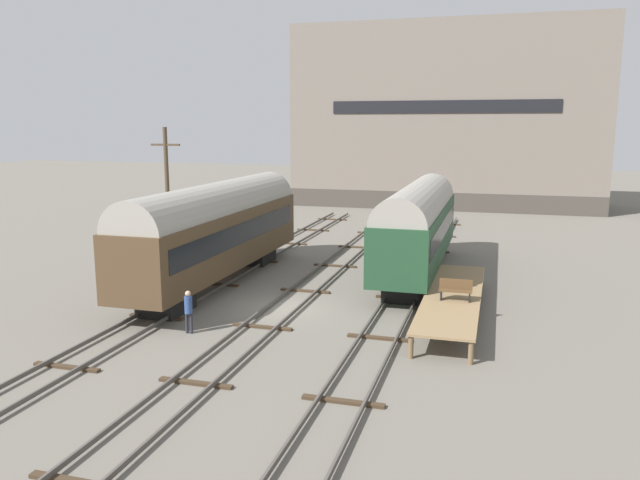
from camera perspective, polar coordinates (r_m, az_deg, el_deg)
ground_plane at (r=29.14m, az=-3.14°, el=-6.24°), size 200.00×200.00×0.00m
track_left at (r=31.04m, az=-11.90°, el=-5.13°), size 2.60×60.00×0.26m
track_middle at (r=29.10m, az=-3.15°, el=-5.97°), size 2.60×60.00×0.26m
track_right at (r=27.92m, az=6.62°, el=-6.74°), size 2.60×60.00×0.26m
train_car_green at (r=35.20m, az=8.93°, el=1.51°), size 2.92×15.18×5.21m
train_car_brown at (r=33.30m, az=-9.44°, el=1.18°), size 3.04×16.66×5.41m
station_platform at (r=28.47m, az=12.06°, el=-5.03°), size 2.43×11.86×0.96m
bench at (r=27.42m, az=12.30°, el=-4.41°), size 1.40×0.40×0.91m
person_worker at (r=25.95m, az=-11.94°, el=-6.07°), size 0.32×0.32×1.79m
utility_pole at (r=36.91m, az=-13.75°, el=3.83°), size 1.80×0.24×8.26m
warehouse_building at (r=67.62m, az=11.52°, el=10.96°), size 30.86×11.00×18.36m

